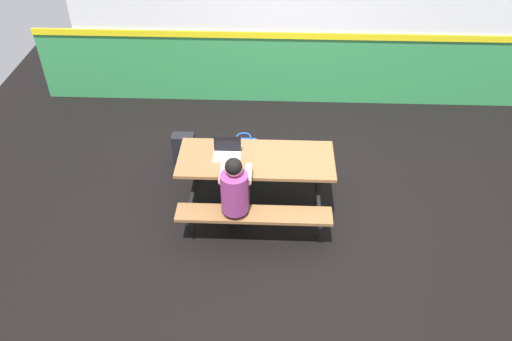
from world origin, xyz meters
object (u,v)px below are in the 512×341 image
object	(u,v)px
picnic_table_main	(256,169)
backpack_dark	(184,148)
tote_bag_bright	(244,151)
laptop_silver	(227,152)
student_nearer	(235,191)

from	to	relation	value
picnic_table_main	backpack_dark	bearing A→B (deg)	139.94
backpack_dark	tote_bag_bright	xyz separation A→B (m)	(0.83, 0.01, -0.02)
laptop_silver	backpack_dark	xyz separation A→B (m)	(-0.68, 0.83, -0.57)
laptop_silver	backpack_dark	size ratio (longest dim) A/B	0.73
student_nearer	tote_bag_bright	size ratio (longest dim) A/B	2.81
tote_bag_bright	backpack_dark	bearing A→B (deg)	-179.17
picnic_table_main	laptop_silver	bearing A→B (deg)	173.79
backpack_dark	picnic_table_main	bearing A→B (deg)	-40.06
backpack_dark	tote_bag_bright	bearing A→B (deg)	0.83
picnic_table_main	backpack_dark	distance (m)	1.39
picnic_table_main	tote_bag_bright	xyz separation A→B (m)	(-0.20, 0.87, -0.38)
student_nearer	laptop_silver	bearing A→B (deg)	102.80
backpack_dark	student_nearer	bearing A→B (deg)	-60.00
picnic_table_main	student_nearer	distance (m)	0.61
picnic_table_main	tote_bag_bright	bearing A→B (deg)	102.92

